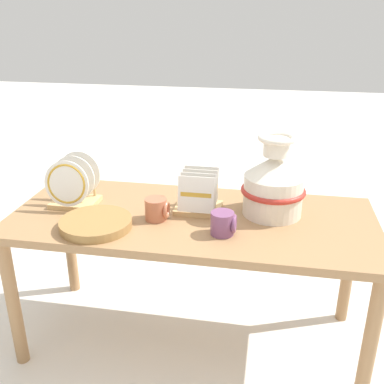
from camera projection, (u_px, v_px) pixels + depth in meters
name	position (u px, v px, depth m)	size (l,w,h in m)	color
ground_plane	(192.00, 337.00, 2.16)	(14.00, 14.00, 0.00)	silver
display_table	(192.00, 231.00, 1.94)	(1.55, 0.66, 0.65)	#9E754C
ceramic_vase	(274.00, 183.00, 1.88)	(0.27, 0.27, 0.35)	silver
dish_rack_round_plates	(73.00, 188.00, 1.98)	(0.20, 0.17, 0.22)	tan
dish_rack_square_plates	(199.00, 199.00, 1.94)	(0.20, 0.17, 0.18)	tan
wicker_charger_stack	(96.00, 223.00, 1.80)	(0.29, 0.29, 0.04)	olive
mug_plum_glaze	(224.00, 223.00, 1.74)	(0.10, 0.09, 0.09)	#7A4770
mug_terracotta_glaze	(157.00, 209.00, 1.86)	(0.10, 0.09, 0.09)	#B76647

